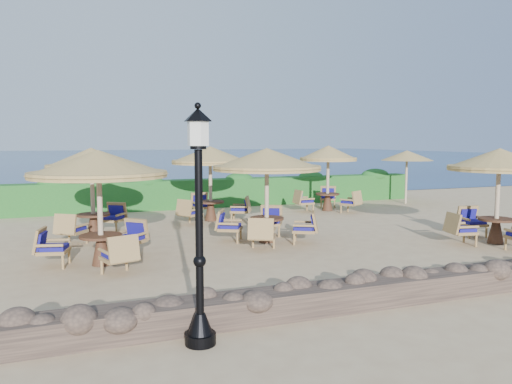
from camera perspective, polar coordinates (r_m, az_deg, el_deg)
name	(u,v)px	position (r m, az deg, el deg)	size (l,w,h in m)	color
ground	(300,235)	(15.19, 5.00, -4.97)	(120.00, 120.00, 0.00)	tan
sea	(112,158)	(83.74, -16.17, 3.79)	(160.00, 160.00, 0.00)	navy
hedge	(228,192)	(21.75, -3.19, -0.04)	(18.00, 0.90, 1.20)	#1A511D
stone_wall	(444,283)	(10.06, 20.66, -9.75)	(15.00, 0.65, 0.44)	brown
lamp_post	(199,236)	(6.97, -6.50, -5.05)	(0.44, 0.44, 3.31)	black
extra_parasol	(407,156)	(23.48, 16.87, 4.00)	(2.30, 2.30, 2.41)	#C4AB8A
cafe_set_0	(99,180)	(11.86, -17.51, 1.34)	(3.12, 3.12, 2.65)	#C4AB8A
cafe_set_1	(267,176)	(13.90, 1.24, 1.87)	(3.05, 3.05, 2.65)	#C4AB8A
cafe_set_2	(498,179)	(15.27, 25.97, 1.36)	(2.88, 2.88, 2.65)	#C4AB8A
cafe_set_3	(92,171)	(15.34, -18.26, 2.27)	(2.58, 2.69, 2.65)	#C4AB8A
cafe_set_4	(210,168)	(17.71, -5.25, 2.79)	(2.79, 2.80, 2.65)	#C4AB8A
cafe_set_5	(328,167)	(20.42, 8.23, 2.84)	(2.57, 2.77, 2.65)	#C4AB8A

